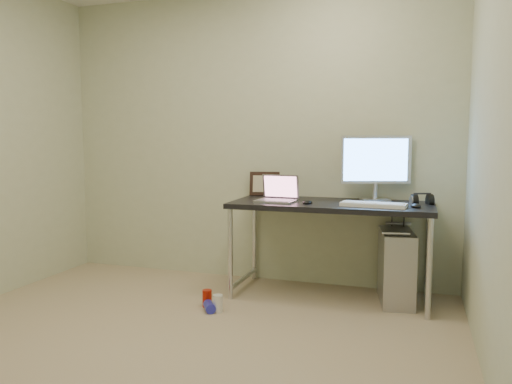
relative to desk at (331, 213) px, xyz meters
name	(u,v)px	position (x,y,z in m)	size (l,w,h in m)	color
floor	(155,357)	(-0.76, -1.41, -0.67)	(3.50, 3.50, 0.00)	tan
wall_back	(252,138)	(-0.76, 0.34, 0.58)	(3.50, 0.02, 2.50)	beige
wall_right	(506,136)	(0.99, -1.41, 0.58)	(0.02, 3.50, 2.50)	beige
desk	(331,213)	(0.00, 0.00, 0.00)	(1.53, 0.67, 0.75)	black
tower_computer	(396,266)	(0.50, 0.03, -0.39)	(0.31, 0.56, 0.58)	#A7A7AC
cable_a	(391,243)	(0.45, 0.29, -0.27)	(0.01, 0.01, 0.70)	black
cable_b	(403,247)	(0.54, 0.27, -0.29)	(0.01, 0.01, 0.72)	black
can_red	(207,298)	(-0.83, -0.52, -0.61)	(0.07, 0.07, 0.13)	#AA1807
can_white	(218,303)	(-0.71, -0.60, -0.61)	(0.07, 0.07, 0.13)	silver
can_blue	(209,307)	(-0.77, -0.61, -0.63)	(0.07, 0.07, 0.13)	#2A2CC1
laptop	(278,195)	(-0.41, -0.06, 0.13)	(0.32, 0.27, 0.21)	silver
monitor	(376,163)	(0.31, 0.22, 0.38)	(0.53, 0.22, 0.52)	silver
keyboard	(373,205)	(0.33, -0.15, 0.10)	(0.47, 0.15, 0.03)	white
mouse_right	(416,205)	(0.63, -0.10, 0.10)	(0.07, 0.11, 0.04)	black
mouse_left	(308,201)	(-0.16, -0.13, 0.10)	(0.06, 0.10, 0.03)	black
headphones	(422,200)	(0.67, 0.10, 0.11)	(0.19, 0.11, 0.11)	black
picture_frame	(265,184)	(-0.63, 0.30, 0.19)	(0.26, 0.03, 0.21)	black
webcam	(288,186)	(-0.42, 0.27, 0.17)	(0.04, 0.03, 0.12)	silver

